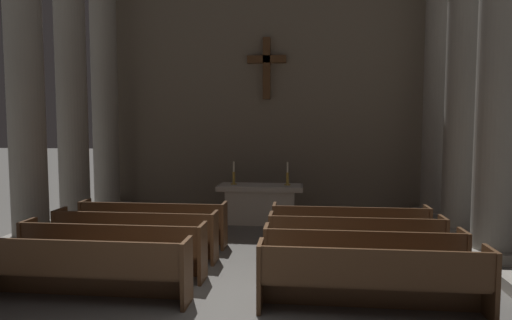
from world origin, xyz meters
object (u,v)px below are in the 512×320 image
column_right_fourth (437,103)px  altar (260,203)px  pew_left_row_4 (153,224)px  column_left_second (26,97)px  pew_right_row_4 (350,229)px  column_right_third (462,99)px  column_left_third (72,102)px  pew_left_row_3 (135,235)px  column_left_fourth (105,105)px  candlestick_left (234,177)px  column_right_second (497,94)px  pew_right_row_2 (363,258)px  pew_left_row_1 (84,269)px  pew_right_row_3 (355,241)px  pew_left_row_2 (113,250)px  candlestick_right (287,178)px  pew_right_row_1 (372,280)px

column_right_fourth → altar: size_ratio=2.94×
pew_left_row_4 → column_left_second: size_ratio=0.48×
pew_right_row_4 → column_right_third: column_right_third is taller
column_left_third → pew_right_row_4: bearing=-14.4°
column_left_second → column_left_third: same height
pew_left_row_3 → pew_right_row_4: 4.20m
pew_left_row_3 → altar: (2.04, 3.41, 0.06)m
column_left_second → column_left_fourth: same height
altar → candlestick_left: candlestick_left is taller
column_left_fourth → column_right_second: bearing=-21.6°
pew_right_row_2 → pew_left_row_1: bearing=-166.4°
pew_right_row_3 → candlestick_left: bearing=128.8°
pew_left_row_2 → candlestick_left: size_ratio=5.17×
pew_right_row_4 → column_left_fourth: (-6.75, 3.60, 2.67)m
pew_right_row_4 → column_right_fourth: column_right_fourth is taller
column_left_second → candlestick_left: (4.01, 2.56, -1.95)m
column_left_second → column_right_third: (9.41, 1.86, 0.00)m
pew_right_row_2 → candlestick_right: (-1.34, 4.40, 0.72)m
column_right_second → column_left_second: bearing=180.0°
pew_left_row_1 → column_right_fourth: bearing=44.2°
pew_right_row_2 → column_right_second: size_ratio=0.48×
pew_right_row_4 → pew_right_row_3: bearing=-90.0°
candlestick_left → pew_right_row_1: bearing=-63.0°
pew_right_row_4 → candlestick_left: candlestick_left is taller
pew_left_row_3 → pew_left_row_4: 0.99m
pew_left_row_2 → candlestick_right: size_ratio=5.17×
pew_right_row_2 → column_right_fourth: bearing=64.4°
pew_left_row_3 → column_right_second: 7.31m
column_left_third → altar: bearing=8.4°
column_right_second → column_left_third: size_ratio=1.00×
pew_right_row_4 → altar: size_ratio=1.41×
column_right_second → pew_right_row_3: bearing=-162.2°
pew_right_row_1 → candlestick_left: (-2.74, 5.39, 0.72)m
candlestick_right → column_right_second: bearing=-32.5°
column_right_third → candlestick_left: size_ratio=10.78×
candlestick_left → column_left_third: bearing=-170.2°
pew_right_row_2 → column_left_second: bearing=164.7°
pew_left_row_2 → column_right_second: bearing=15.3°
column_right_third → column_left_third: bearing=180.0°
column_right_fourth → column_right_second: bearing=-90.0°
pew_right_row_2 → column_left_second: column_left_second is taller
column_left_second → column_left_fourth: (0.00, 3.73, 0.00)m
pew_left_row_2 → candlestick_left: candlestick_left is taller
altar → candlestick_left: size_ratio=3.67×
pew_left_row_4 → column_left_third: size_ratio=0.48×
pew_left_row_1 → pew_right_row_3: 4.54m
pew_right_row_1 → candlestick_left: bearing=117.0°
pew_left_row_3 → column_right_second: size_ratio=0.48×
pew_right_row_4 → column_right_third: 4.15m
pew_left_row_2 → column_left_fourth: 6.73m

